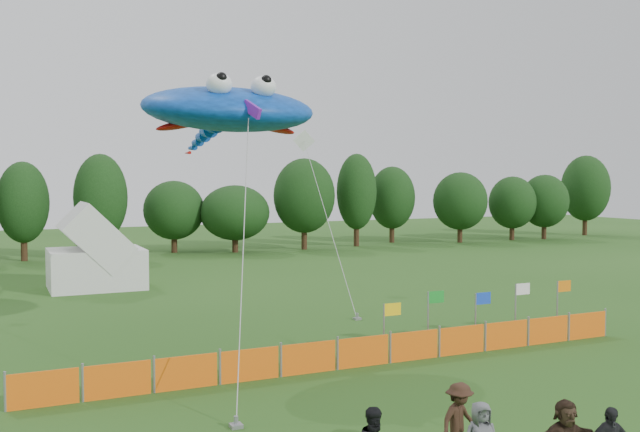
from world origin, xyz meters
name	(u,v)px	position (x,y,z in m)	size (l,w,h in m)	color
treeline	(133,204)	(1.61, 44.93, 4.18)	(104.57, 8.78, 8.36)	#382314
tent_right	(96,256)	(-3.29, 29.22, 1.87)	(5.24, 4.19, 3.70)	silver
barrier_fence	(363,352)	(2.51, 7.99, 0.50)	(21.90, 0.06, 1.00)	#ED5D0D
flag_row	(480,307)	(8.24, 9.21, 1.37)	(8.73, 0.35, 2.14)	gray
spectator_c	(459,420)	(0.77, 0.22, 0.86)	(1.11, 0.64, 1.72)	#311E13
stingray_kite	(227,111)	(-0.88, 12.11, 8.71)	(6.50, 15.96, 9.86)	blue
small_kite_white	(316,179)	(7.62, 23.01, 6.22)	(3.01, 11.27, 9.15)	white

